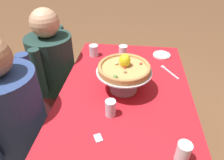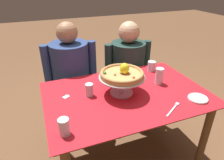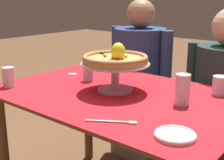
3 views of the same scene
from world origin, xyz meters
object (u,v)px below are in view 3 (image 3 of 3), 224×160
Objects in this scene: water_glass_side_left at (88,73)px; water_glass_front_left at (9,78)px; side_plate at (175,135)px; sugar_packet at (72,74)px; water_glass_back_right at (220,87)px; dinner_fork at (114,122)px; water_glass_side_right at (182,92)px; diner_left at (139,81)px; diner_right at (224,102)px; pizza_stand at (115,72)px; pizza at (115,58)px.

water_glass_front_left is at bearing -124.95° from water_glass_side_left.
sugar_packet is at bearing 157.04° from side_plate.
water_glass_back_right is 0.52× the size of dinner_fork.
water_glass_side_right is at bearing 21.24° from water_glass_front_left.
diner_left is (-0.78, 0.93, -0.14)m from side_plate.
pizza_stand is at bearing -119.33° from diner_right.
pizza_stand is 3.81× the size of water_glass_back_right.
water_glass_side_right is 0.78× the size of dinner_fork.
diner_left is 0.63m from diner_right.
water_glass_back_right is (0.08, 0.25, -0.02)m from water_glass_side_right.
water_glass_side_right is 0.38m from dinner_fork.
diner_left reaches higher than pizza.
pizza_stand is at bearing -13.13° from sugar_packet.
dinner_fork is 0.16× the size of diner_right.
water_glass_back_right is at bearing 72.92° from dinner_fork.
water_glass_side_right is 0.12× the size of diner_right.
water_glass_side_left is at bearing 177.65° from water_glass_side_right.
side_plate is at bearing -50.03° from diner_left.
water_glass_side_right is 0.92m from water_glass_front_left.
water_glass_side_right is 0.35m from side_plate.
pizza is 0.46m from sugar_packet.
pizza is 6.58× the size of sugar_packet.
pizza is 0.60m from side_plate.
pizza is 0.44m from dinner_fork.
water_glass_front_left is 0.43m from water_glass_side_left.
sugar_packet is (-0.42, 0.10, -0.10)m from pizza_stand.
diner_right reaches higher than side_plate.
water_glass_front_left is 0.75m from dinner_fork.
water_glass_side_left is at bearing -136.19° from diner_right.
water_glass_back_right is at bearing 12.15° from sugar_packet.
side_plate is at bearing -22.96° from sugar_packet.
sugar_packet is (-0.78, 0.07, -0.06)m from water_glass_side_right.
water_glass_back_right is (0.93, 0.58, -0.01)m from water_glass_front_left.
dinner_fork is at bearing -95.99° from diner_right.
water_glass_back_right is (0.44, 0.28, -0.06)m from pizza_stand.
pizza is at bearing 149.68° from side_plate.
diner_left is 1.04× the size of diner_right.
side_plate reaches higher than sugar_packet.
water_glass_front_left is at bearing -102.73° from diner_left.
diner_left reaches higher than water_glass_side_left.
water_glass_side_right is 2.79× the size of sugar_packet.
pizza_stand is 2.52× the size of water_glass_side_right.
diner_left is at bearing 75.71° from sugar_packet.
diner_left reaches higher than water_glass_front_left.
dinner_fork is 1.11m from diner_left.
pizza_stand is 3.52× the size of water_glass_side_left.
pizza_stand reaches higher than sugar_packet.
pizza is at bearing -13.10° from sugar_packet.
diner_right is (-0.14, 0.92, -0.17)m from side_plate.
sugar_packet is at bearing 166.90° from pizza.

